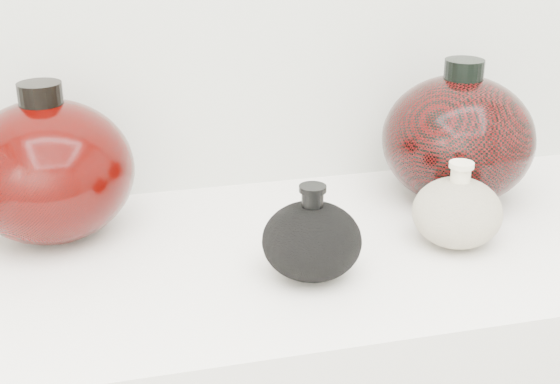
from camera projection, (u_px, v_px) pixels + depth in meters
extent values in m
cube|color=silver|center=(296.00, 257.00, 1.08)|extent=(1.20, 0.50, 0.03)
ellipsoid|color=black|center=(312.00, 241.00, 0.99)|extent=(0.15, 0.15, 0.10)
cylinder|color=black|center=(312.00, 200.00, 0.96)|extent=(0.03, 0.03, 0.03)
cylinder|color=black|center=(313.00, 189.00, 0.96)|extent=(0.04, 0.04, 0.01)
ellipsoid|color=beige|center=(457.00, 213.00, 1.07)|extent=(0.13, 0.13, 0.10)
cylinder|color=beige|center=(461.00, 175.00, 1.05)|extent=(0.03, 0.03, 0.03)
cylinder|color=beige|center=(462.00, 165.00, 1.04)|extent=(0.04, 0.04, 0.01)
ellipsoid|color=black|center=(49.00, 171.00, 1.08)|extent=(0.29, 0.29, 0.20)
cylinder|color=black|center=(40.00, 96.00, 1.04)|extent=(0.07, 0.07, 0.04)
ellipsoid|color=black|center=(458.00, 140.00, 1.20)|extent=(0.24, 0.24, 0.20)
cylinder|color=black|center=(464.00, 72.00, 1.16)|extent=(0.06, 0.06, 0.04)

